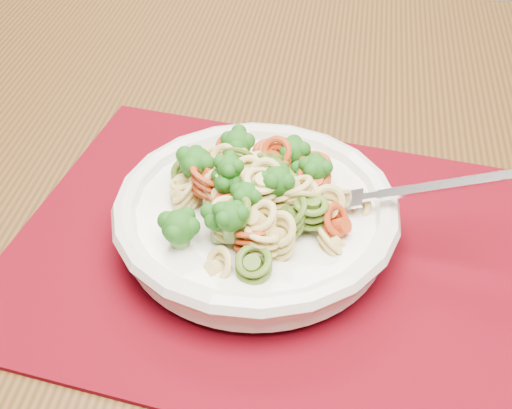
# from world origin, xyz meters

# --- Properties ---
(dining_table) EXTENTS (1.57, 1.12, 0.72)m
(dining_table) POSITION_xyz_m (-0.00, -0.04, 0.63)
(dining_table) COLOR #563718
(dining_table) RESTS_ON ground
(placemat) EXTENTS (0.44, 0.34, 0.00)m
(placemat) POSITION_xyz_m (0.02, -0.11, 0.73)
(placemat) COLOR #5A030F
(placemat) RESTS_ON dining_table
(pasta_bowl) EXTENTS (0.24, 0.24, 0.05)m
(pasta_bowl) POSITION_xyz_m (-0.00, -0.10, 0.76)
(pasta_bowl) COLOR white
(pasta_bowl) RESTS_ON placemat
(pasta_broccoli_heap) EXTENTS (0.20, 0.20, 0.06)m
(pasta_broccoli_heap) POSITION_xyz_m (-0.00, -0.10, 0.77)
(pasta_broccoli_heap) COLOR #E5D671
(pasta_broccoli_heap) RESTS_ON pasta_bowl
(fork) EXTENTS (0.18, 0.04, 0.08)m
(fork) POSITION_xyz_m (0.07, -0.08, 0.77)
(fork) COLOR silver
(fork) RESTS_ON pasta_bowl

